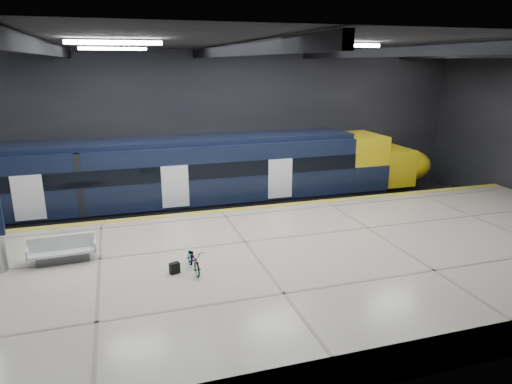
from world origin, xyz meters
name	(u,v)px	position (x,y,z in m)	size (l,w,h in m)	color
ground	(238,259)	(0.00, 0.00, 0.00)	(30.00, 30.00, 0.00)	black
room_shell	(237,110)	(0.00, 0.00, 5.72)	(30.10, 16.10, 8.05)	black
platform	(257,273)	(0.00, -2.50, 0.55)	(30.00, 11.00, 1.10)	beige
safety_strip	(222,211)	(0.00, 2.75, 1.11)	(30.00, 0.40, 0.01)	gold
rails	(210,214)	(0.00, 5.50, 0.08)	(30.00, 1.52, 0.16)	gray
train	(145,180)	(-3.01, 5.50, 2.06)	(29.40, 2.84, 3.79)	black
bench	(63,252)	(-6.11, -0.88, 1.42)	(2.10, 0.95, 0.91)	#595B60
bicycle	(194,260)	(-2.17, -2.81, 1.47)	(0.49, 1.42, 0.74)	#99999E
pannier_bag	(175,268)	(-2.77, -2.81, 1.28)	(0.30, 0.18, 0.35)	black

